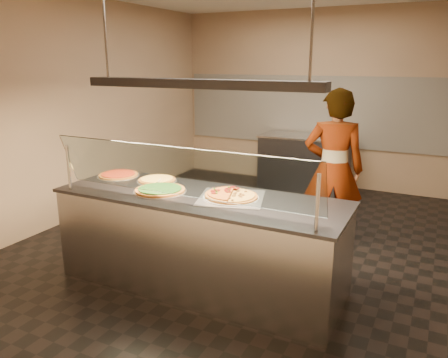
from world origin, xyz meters
The scene contains 19 objects.
ground centered at (0.00, 0.00, -0.01)m, with size 5.00×6.00×0.02m, color black.
wall_back centered at (0.00, 3.01, 1.50)m, with size 5.00×0.02×3.00m, color tan.
wall_front centered at (0.00, -3.01, 1.50)m, with size 5.00×0.02×3.00m, color tan.
wall_left centered at (-2.51, 0.00, 1.50)m, with size 0.02×6.00×3.00m, color tan.
tile_band centered at (0.00, 2.98, 1.30)m, with size 4.90×0.02×1.20m, color silver.
serving_counter centered at (0.03, -1.18, 0.47)m, with size 2.77×0.94×0.93m.
sneeze_guard centered at (0.03, -1.52, 1.23)m, with size 2.53×0.18×0.54m.
perforated_tray centered at (0.33, -1.13, 0.94)m, with size 0.72×0.72×0.01m.
half_pizza_pepperoni centered at (0.22, -1.13, 0.96)m, with size 0.37×0.53×0.05m.
half_pizza_sausage centered at (0.45, -1.13, 0.96)m, with size 0.37×0.53×0.04m.
pizza_spinach centered at (-0.37, -1.24, 0.95)m, with size 0.51×0.51×0.03m.
pizza_cheese centered at (-0.62, -0.94, 0.94)m, with size 0.41×0.41×0.03m.
pizza_tomato centered at (-1.11, -0.96, 0.94)m, with size 0.45×0.45×0.03m.
pizza_spatula centered at (-0.49, -1.04, 0.96)m, with size 0.24×0.22×0.02m.
prep_table centered at (-0.05, 2.55, 0.47)m, with size 1.48×0.74×0.93m.
worker centered at (0.93, 0.36, 0.93)m, with size 0.68×0.45×1.86m, color #2F2C36.
heat_lamp_housing centered at (0.03, -1.18, 1.95)m, with size 2.30×0.18×0.08m, color #36363B.
lamp_rod_left centered at (-0.97, -1.18, 2.50)m, with size 0.02×0.02×1.01m, color #B7B7BC.
lamp_rod_right centered at (1.03, -1.18, 2.50)m, with size 0.02×0.02×1.01m, color #B7B7BC.
Camera 1 is at (1.98, -4.56, 2.14)m, focal length 35.00 mm.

